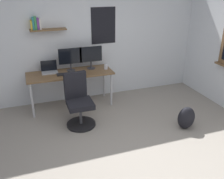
{
  "coord_description": "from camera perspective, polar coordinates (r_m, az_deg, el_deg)",
  "views": [
    {
      "loc": [
        -1.28,
        -2.63,
        2.38
      ],
      "look_at": [
        -0.11,
        0.72,
        0.85
      ],
      "focal_mm": 40.06,
      "sensor_mm": 36.0,
      "label": 1
    }
  ],
  "objects": [
    {
      "name": "ground_plane",
      "position": [
        3.77,
        5.41,
        -15.95
      ],
      "size": [
        5.2,
        5.2,
        0.0
      ],
      "primitive_type": "plane",
      "color": "gray",
      "rests_on": "ground"
    },
    {
      "name": "wall_back",
      "position": [
        5.34,
        -5.18,
        11.6
      ],
      "size": [
        5.0,
        0.3,
        2.6
      ],
      "color": "silver",
      "rests_on": "ground"
    },
    {
      "name": "desk",
      "position": [
        5.05,
        -9.52,
        3.11
      ],
      "size": [
        1.68,
        0.62,
        0.73
      ],
      "color": "brown",
      "rests_on": "ground"
    },
    {
      "name": "office_chair",
      "position": [
        4.45,
        -7.56,
        -3.18
      ],
      "size": [
        0.52,
        0.52,
        0.95
      ],
      "color": "black",
      "rests_on": "ground"
    },
    {
      "name": "laptop",
      "position": [
        5.11,
        -14.09,
        4.39
      ],
      "size": [
        0.31,
        0.21,
        0.23
      ],
      "color": "#ADAFB5",
      "rests_on": "desk"
    },
    {
      "name": "monitor_primary",
      "position": [
        5.05,
        -9.51,
        7.13
      ],
      "size": [
        0.46,
        0.17,
        0.46
      ],
      "color": "#38383D",
      "rests_on": "desk"
    },
    {
      "name": "monitor_secondary",
      "position": [
        5.13,
        -4.86,
        7.63
      ],
      "size": [
        0.46,
        0.17,
        0.46
      ],
      "color": "#38383D",
      "rests_on": "desk"
    },
    {
      "name": "keyboard",
      "position": [
        4.94,
        -10.37,
        3.53
      ],
      "size": [
        0.37,
        0.13,
        0.02
      ],
      "primitive_type": "cube",
      "color": "black",
      "rests_on": "desk"
    },
    {
      "name": "computer_mouse",
      "position": [
        4.98,
        -7.2,
        4.0
      ],
      "size": [
        0.1,
        0.06,
        0.03
      ],
      "primitive_type": "ellipsoid",
      "color": "#262628",
      "rests_on": "desk"
    },
    {
      "name": "coffee_mug",
      "position": [
        5.15,
        -1.41,
        5.17
      ],
      "size": [
        0.08,
        0.08,
        0.09
      ],
      "primitive_type": "cylinder",
      "color": "silver",
      "rests_on": "desk"
    },
    {
      "name": "backpack",
      "position": [
        4.56,
        16.58,
        -6.22
      ],
      "size": [
        0.32,
        0.22,
        0.41
      ],
      "primitive_type": "ellipsoid",
      "color": "black",
      "rests_on": "ground"
    }
  ]
}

